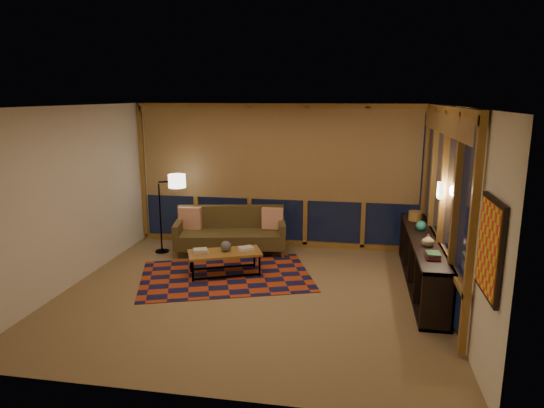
% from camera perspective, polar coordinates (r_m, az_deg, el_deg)
% --- Properties ---
extents(floor, '(5.50, 5.00, 0.01)m').
position_cam_1_polar(floor, '(7.21, -2.55, -10.55)').
color(floor, '#9D825A').
rests_on(floor, ground).
extents(ceiling, '(5.50, 5.00, 0.01)m').
position_cam_1_polar(ceiling, '(6.63, -2.78, 11.42)').
color(ceiling, '#F5EDCD').
rests_on(ceiling, walls).
extents(walls, '(5.51, 5.01, 2.70)m').
position_cam_1_polar(walls, '(6.80, -2.66, -0.03)').
color(walls, silver).
rests_on(walls, floor).
extents(window_wall_back, '(5.30, 0.16, 2.60)m').
position_cam_1_polar(window_wall_back, '(9.14, 0.65, 3.27)').
color(window_wall_back, olive).
rests_on(window_wall_back, walls).
extents(window_wall_right, '(0.16, 3.70, 2.60)m').
position_cam_1_polar(window_wall_right, '(7.33, 19.35, 0.19)').
color(window_wall_right, olive).
rests_on(window_wall_right, walls).
extents(wall_art, '(0.06, 0.74, 0.94)m').
position_cam_1_polar(wall_art, '(4.99, 24.19, -4.69)').
color(wall_art, red).
rests_on(wall_art, walls).
extents(wall_sconce, '(0.12, 0.18, 0.22)m').
position_cam_1_polar(wall_sconce, '(7.14, 19.18, 1.52)').
color(wall_sconce, white).
rests_on(wall_sconce, walls).
extents(sofa, '(2.10, 1.18, 0.81)m').
position_cam_1_polar(sofa, '(8.93, -4.93, -3.22)').
color(sofa, '#473F1E').
rests_on(sofa, floor).
extents(pillow_left, '(0.42, 0.15, 0.41)m').
position_cam_1_polar(pillow_left, '(9.13, -9.60, -1.65)').
color(pillow_left, '#D24E23').
rests_on(pillow_left, sofa).
extents(pillow_right, '(0.40, 0.16, 0.39)m').
position_cam_1_polar(pillow_right, '(8.98, 0.06, -1.78)').
color(pillow_right, '#D24E23').
rests_on(pillow_right, sofa).
extents(area_rug, '(3.11, 2.56, 0.01)m').
position_cam_1_polar(area_rug, '(7.91, -5.44, -8.41)').
color(area_rug, '#A43815').
rests_on(area_rug, floor).
extents(coffee_table, '(1.27, 0.94, 0.38)m').
position_cam_1_polar(coffee_table, '(7.92, -5.56, -6.95)').
color(coffee_table, olive).
rests_on(coffee_table, floor).
extents(book_stack_a, '(0.33, 0.30, 0.08)m').
position_cam_1_polar(book_stack_a, '(7.84, -8.39, -5.45)').
color(book_stack_a, beige).
rests_on(book_stack_a, coffee_table).
extents(book_stack_b, '(0.31, 0.30, 0.05)m').
position_cam_1_polar(book_stack_b, '(7.91, -3.12, -5.27)').
color(book_stack_b, beige).
rests_on(book_stack_b, coffee_table).
extents(ceramic_pot, '(0.25, 0.25, 0.17)m').
position_cam_1_polar(ceramic_pot, '(7.86, -5.44, -4.94)').
color(ceramic_pot, black).
rests_on(ceramic_pot, coffee_table).
extents(floor_lamp, '(0.57, 0.52, 1.44)m').
position_cam_1_polar(floor_lamp, '(9.09, -13.02, -1.16)').
color(floor_lamp, black).
rests_on(floor_lamp, floor).
extents(bookshelf, '(0.40, 3.07, 0.77)m').
position_cam_1_polar(bookshelf, '(7.71, 17.23, -6.53)').
color(bookshelf, black).
rests_on(bookshelf, floor).
extents(basket, '(0.24, 0.24, 0.16)m').
position_cam_1_polar(basket, '(8.56, 16.47, -1.34)').
color(basket, olive).
rests_on(basket, bookshelf).
extents(teal_bowl, '(0.18, 0.18, 0.16)m').
position_cam_1_polar(teal_bowl, '(7.93, 17.12, -2.48)').
color(teal_bowl, '#25816E').
rests_on(teal_bowl, bookshelf).
extents(vase, '(0.21, 0.21, 0.18)m').
position_cam_1_polar(vase, '(7.17, 17.89, -4.07)').
color(vase, tan).
rests_on(vase, bookshelf).
extents(shelf_book_stack, '(0.21, 0.27, 0.07)m').
position_cam_1_polar(shelf_book_stack, '(6.70, 18.43, -5.72)').
color(shelf_book_stack, beige).
rests_on(shelf_book_stack, bookshelf).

